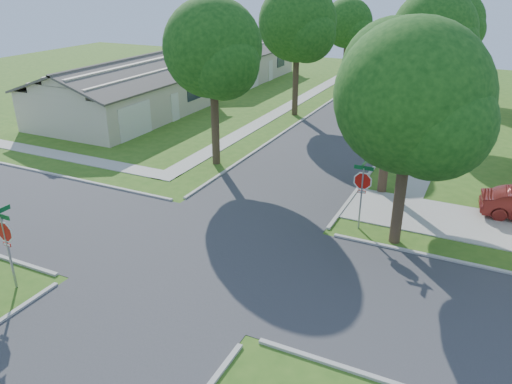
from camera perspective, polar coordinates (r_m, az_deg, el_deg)
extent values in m
plane|color=#325D19|center=(19.35, -5.79, -7.12)|extent=(100.00, 100.00, 0.00)
cube|color=#333335|center=(19.35, -5.79, -7.11)|extent=(7.00, 100.00, 0.02)
cube|color=#9E9B91|center=(41.35, 21.30, 8.19)|extent=(1.20, 40.00, 0.04)
cube|color=#9E9B91|center=(43.91, 5.15, 10.51)|extent=(1.20, 40.00, 0.04)
cube|color=#9E9B91|center=(23.35, 20.76, -2.94)|extent=(8.80, 3.60, 0.05)
cube|color=gray|center=(18.60, -26.38, -6.28)|extent=(0.06, 0.06, 2.70)
cylinder|color=white|center=(18.25, -26.83, -4.08)|extent=(1.05, 0.02, 1.05)
cylinder|color=red|center=(18.25, -26.83, -4.08)|extent=(0.90, 0.03, 0.90)
cube|color=red|center=(18.45, -26.57, -5.38)|extent=(0.34, 0.03, 0.12)
cube|color=white|center=(18.45, -26.57, -5.38)|extent=(0.30, 0.03, 0.08)
cube|color=#0C5426|center=(18.01, -27.16, -2.47)|extent=(0.80, 0.02, 0.16)
cube|color=#0C5426|center=(17.94, -27.26, -1.95)|extent=(0.02, 0.80, 0.16)
cube|color=gray|center=(21.03, 11.91, -0.79)|extent=(0.06, 0.06, 2.70)
cylinder|color=white|center=(20.72, 12.09, 1.23)|extent=(1.05, 0.02, 1.05)
cylinder|color=red|center=(20.72, 12.09, 1.23)|extent=(0.90, 0.03, 0.90)
cube|color=red|center=(20.90, 11.98, 0.04)|extent=(0.34, 0.03, 0.12)
cube|color=white|center=(20.90, 11.98, 0.04)|extent=(0.30, 0.03, 0.08)
cube|color=#0C5426|center=(20.51, 12.23, 2.70)|extent=(0.80, 0.02, 0.16)
cube|color=#0C5426|center=(20.45, 12.27, 3.18)|extent=(0.02, 0.80, 0.16)
cylinder|color=#38281C|center=(24.74, 14.58, 4.24)|extent=(0.44, 0.44, 3.95)
sphere|color=#123E0F|center=(23.79, 15.55, 13.14)|extent=(4.80, 4.80, 4.80)
sphere|color=#123E0F|center=(23.29, 17.20, 11.24)|extent=(3.46, 3.46, 3.46)
sphere|color=#123E0F|center=(24.59, 14.03, 12.47)|extent=(3.26, 3.26, 3.26)
cylinder|color=#38281C|center=(36.15, 18.73, 10.03)|extent=(0.44, 0.44, 4.30)
sphere|color=#123E0F|center=(35.48, 19.67, 16.87)|extent=(5.40, 5.40, 5.40)
sphere|color=#123E0F|center=(34.92, 20.97, 15.48)|extent=(3.89, 3.89, 3.89)
sphere|color=#123E0F|center=(36.31, 18.39, 16.29)|extent=(3.67, 3.67, 3.67)
cylinder|color=#38281C|center=(48.87, 21.01, 12.91)|extent=(0.44, 0.44, 4.20)
sphere|color=#123E0F|center=(48.39, 21.75, 17.68)|extent=(5.00, 5.00, 5.00)
sphere|color=#123E0F|center=(47.88, 22.65, 16.74)|extent=(3.60, 3.60, 3.60)
sphere|color=#123E0F|center=(49.12, 20.83, 17.28)|extent=(3.40, 3.40, 3.40)
cylinder|color=#38281C|center=(27.89, -4.68, 7.40)|extent=(0.44, 0.44, 4.25)
sphere|color=#123E0F|center=(27.03, -4.98, 16.08)|extent=(5.20, 5.20, 5.20)
sphere|color=#123E0F|center=(26.22, -3.75, 14.46)|extent=(3.74, 3.74, 3.74)
sphere|color=#123E0F|center=(28.05, -5.67, 15.26)|extent=(3.54, 3.54, 3.54)
cylinder|color=#38281C|center=(38.39, 4.53, 12.01)|extent=(0.44, 0.44, 4.44)
sphere|color=#123E0F|center=(37.76, 4.76, 18.78)|extent=(5.60, 5.60, 5.60)
sphere|color=#123E0F|center=(36.96, 5.87, 17.54)|extent=(4.03, 4.03, 4.03)
sphere|color=#123E0F|center=(38.76, 3.91, 18.09)|extent=(3.81, 3.81, 3.81)
cylinder|color=#38281C|center=(50.59, 10.12, 14.20)|extent=(0.44, 0.44, 3.90)
sphere|color=#123E0F|center=(50.14, 10.44, 18.46)|extent=(4.60, 4.60, 4.60)
sphere|color=#123E0F|center=(49.53, 11.17, 17.68)|extent=(3.31, 3.31, 3.31)
sphere|color=#123E0F|center=(50.92, 9.81, 18.06)|extent=(3.13, 3.13, 3.13)
cylinder|color=#38281C|center=(20.14, 16.04, -1.02)|extent=(0.44, 0.44, 3.54)
sphere|color=#123E0F|center=(18.88, 17.42, 10.35)|extent=(5.60, 5.60, 5.60)
sphere|color=#123E0F|center=(18.39, 19.88, 7.43)|extent=(4.03, 4.03, 4.03)
sphere|color=#123E0F|center=(19.81, 15.16, 9.51)|extent=(3.81, 3.81, 3.81)
cube|color=#BBAB94|center=(39.22, -14.74, 10.34)|extent=(8.00, 13.00, 2.80)
cube|color=#423D39|center=(37.58, -12.66, 13.19)|extent=(4.42, 13.60, 1.56)
cube|color=#423D39|center=(40.15, -17.31, 13.35)|extent=(4.42, 13.60, 1.56)
cube|color=silver|center=(33.87, -13.60, 7.92)|extent=(0.06, 3.20, 2.20)
cube|color=silver|center=(37.40, -9.22, 9.56)|extent=(0.06, 0.90, 2.00)
cube|color=#1E2633|center=(39.38, -7.10, 11.20)|extent=(0.06, 1.80, 1.10)
cube|color=#BBAB94|center=(53.07, -2.70, 14.34)|extent=(8.00, 13.00, 2.80)
cube|color=#423D39|center=(51.86, -0.72, 16.44)|extent=(4.42, 13.60, 1.56)
cube|color=#423D39|center=(53.75, -4.71, 16.62)|extent=(4.42, 13.60, 1.56)
cube|color=silver|center=(47.88, -0.61, 13.00)|extent=(0.06, 3.20, 2.20)
cube|color=silver|center=(51.95, 1.69, 13.71)|extent=(0.06, 0.90, 2.00)
cube|color=#1E2633|center=(54.21, 2.86, 14.69)|extent=(0.06, 1.80, 1.10)
imported|color=black|center=(48.21, 16.41, 11.70)|extent=(2.00, 4.39, 1.46)
imported|color=black|center=(54.86, 12.97, 13.31)|extent=(2.08, 4.66, 1.33)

